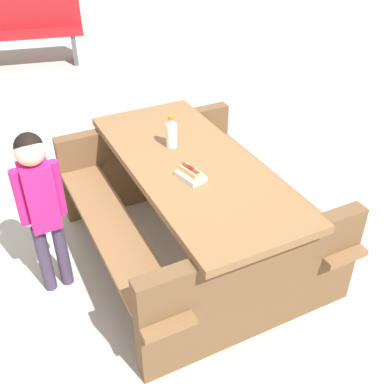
{
  "coord_description": "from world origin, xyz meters",
  "views": [
    {
      "loc": [
        1.76,
        -1.82,
        2.28
      ],
      "look_at": [
        0.0,
        0.0,
        0.52
      ],
      "focal_mm": 43.92,
      "sensor_mm": 36.0,
      "label": 1
    }
  ],
  "objects_px": {
    "soda_bottle": "(172,133)",
    "park_bench_mid": "(26,31)",
    "hotdog_tray": "(191,174)",
    "child_in_coat": "(40,196)",
    "picnic_table": "(192,202)"
  },
  "relations": [
    {
      "from": "soda_bottle",
      "to": "park_bench_mid",
      "type": "xyz_separation_m",
      "value": [
        -4.12,
        1.22,
        -0.4
      ]
    },
    {
      "from": "soda_bottle",
      "to": "park_bench_mid",
      "type": "relative_size",
      "value": 0.15
    },
    {
      "from": "hotdog_tray",
      "to": "soda_bottle",
      "type": "bearing_deg",
      "value": 151.9
    },
    {
      "from": "child_in_coat",
      "to": "park_bench_mid",
      "type": "relative_size",
      "value": 0.75
    },
    {
      "from": "soda_bottle",
      "to": "hotdog_tray",
      "type": "height_order",
      "value": "soda_bottle"
    },
    {
      "from": "soda_bottle",
      "to": "park_bench_mid",
      "type": "distance_m",
      "value": 4.31
    },
    {
      "from": "soda_bottle",
      "to": "park_bench_mid",
      "type": "height_order",
      "value": "soda_bottle"
    },
    {
      "from": "hotdog_tray",
      "to": "child_in_coat",
      "type": "distance_m",
      "value": 0.89
    },
    {
      "from": "soda_bottle",
      "to": "hotdog_tray",
      "type": "xyz_separation_m",
      "value": [
        0.36,
        -0.19,
        -0.07
      ]
    },
    {
      "from": "picnic_table",
      "to": "hotdog_tray",
      "type": "xyz_separation_m",
      "value": [
        0.12,
        -0.14,
        0.34
      ]
    },
    {
      "from": "picnic_table",
      "to": "soda_bottle",
      "type": "relative_size",
      "value": 9.78
    },
    {
      "from": "park_bench_mid",
      "to": "hotdog_tray",
      "type": "bearing_deg",
      "value": -17.47
    },
    {
      "from": "soda_bottle",
      "to": "child_in_coat",
      "type": "height_order",
      "value": "child_in_coat"
    },
    {
      "from": "child_in_coat",
      "to": "park_bench_mid",
      "type": "bearing_deg",
      "value": 151.81
    },
    {
      "from": "soda_bottle",
      "to": "child_in_coat",
      "type": "relative_size",
      "value": 0.2
    }
  ]
}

